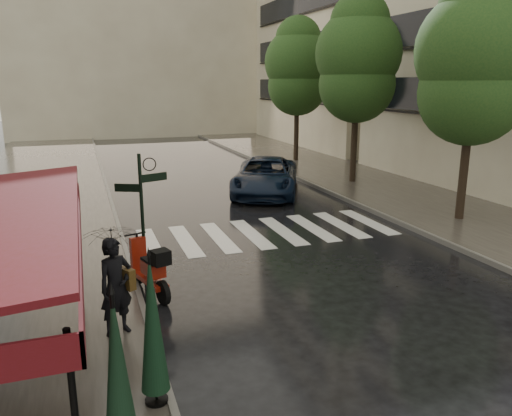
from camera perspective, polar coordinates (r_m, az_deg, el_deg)
ground at (r=9.70m, az=-2.81°, el=-14.33°), size 120.00×120.00×0.00m
sidewalk_near at (r=20.80m, az=-24.69°, el=0.18°), size 6.00×60.00×0.12m
sidewalk_far at (r=24.25m, az=12.46°, el=3.00°), size 5.50×60.00×0.12m
curb_near at (r=20.71m, az=-16.30°, el=0.91°), size 0.12×60.00×0.16m
curb_far at (r=22.91m, az=6.48°, el=2.64°), size 0.12×60.00×0.16m
crosswalk at (r=15.85m, az=1.28°, el=-2.77°), size 7.85×3.20×0.01m
signpost at (r=11.59m, az=-12.87°, el=-0.14°), size 1.17×0.29×3.10m
haussmann_far at (r=39.33m, az=10.14°, el=20.74°), size 8.00×16.00×18.50m
backdrop_building at (r=46.81m, az=-13.50°, el=20.42°), size 22.00×6.00×20.00m
tree_near at (r=17.83m, az=23.77°, el=15.26°), size 3.80×3.80×7.99m
tree_mid at (r=23.45m, az=11.58°, el=16.27°), size 3.80×3.80×8.34m
tree_far at (r=29.76m, az=4.77°, el=15.74°), size 3.80×3.80×8.16m
pedestrian_with_umbrella at (r=9.21m, az=-16.03°, el=-4.22°), size 1.49×1.50×2.55m
scooter at (r=11.38m, az=-12.05°, el=-6.94°), size 0.85×1.87×1.27m
parked_car at (r=21.13m, az=1.10°, el=3.65°), size 4.61×6.07×1.53m
parasol_front at (r=7.28m, az=-11.75°, el=-12.83°), size 0.41×0.41×2.31m
parasol_back at (r=5.64m, az=-15.35°, el=-20.02°), size 0.48×0.48×2.58m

